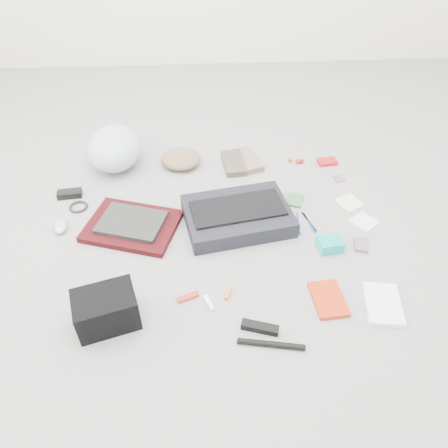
{
  "coord_description": "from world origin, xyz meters",
  "views": [
    {
      "loc": [
        -0.09,
        -1.49,
        1.4
      ],
      "look_at": [
        0.0,
        0.0,
        0.05
      ],
      "focal_mm": 35.0,
      "sensor_mm": 36.0,
      "label": 1
    }
  ],
  "objects": [
    {
      "name": "book_white",
      "position": [
        0.6,
        -0.47,
        0.01
      ],
      "size": [
        0.17,
        0.22,
        0.02
      ],
      "primitive_type": "cube",
      "rotation": [
        0.0,
        0.0,
        -0.16
      ],
      "color": "white",
      "rests_on": "ground_plane"
    },
    {
      "name": "napkin_bottom",
      "position": [
        0.68,
        0.03,
        0.0
      ],
      "size": [
        0.15,
        0.15,
        0.01
      ],
      "primitive_type": "cube",
      "rotation": [
        0.0,
        0.0,
        0.62
      ],
      "color": "silver",
      "rests_on": "ground_plane"
    },
    {
      "name": "accordion_wallet",
      "position": [
        0.47,
        -0.14,
        0.03
      ],
      "size": [
        0.12,
        0.1,
        0.05
      ],
      "primitive_type": "cube",
      "rotation": [
        0.0,
        0.0,
        0.13
      ],
      "color": "#14B0A8",
      "rests_on": "ground_plane"
    },
    {
      "name": "cable_coil",
      "position": [
        -0.72,
        0.22,
        0.01
      ],
      "size": [
        0.11,
        0.11,
        0.01
      ],
      "primitive_type": "torus",
      "rotation": [
        0.0,
        0.0,
        -0.18
      ],
      "color": "black",
      "rests_on": "ground_plane"
    },
    {
      "name": "notepad",
      "position": [
        0.37,
        0.21,
        0.01
      ],
      "size": [
        0.11,
        0.12,
        0.01
      ],
      "primitive_type": "cube",
      "rotation": [
        0.0,
        0.0,
        -0.36
      ],
      "color": "#3B6E40",
      "rests_on": "ground_plane"
    },
    {
      "name": "laptop_sleeve",
      "position": [
        -0.43,
        0.05,
        0.01
      ],
      "size": [
        0.49,
        0.42,
        0.03
      ],
      "primitive_type": "cube",
      "rotation": [
        0.0,
        0.0,
        -0.31
      ],
      "color": "#35080B",
      "rests_on": "ground_plane"
    },
    {
      "name": "multitool",
      "position": [
        -0.17,
        -0.38,
        0.01
      ],
      "size": [
        0.09,
        0.06,
        0.01
      ],
      "primitive_type": "cube",
      "rotation": [
        0.0,
        0.0,
        0.38
      ],
      "color": "maroon",
      "rests_on": "ground_plane"
    },
    {
      "name": "toiletry_tube_white",
      "position": [
        -0.08,
        -0.42,
        0.01
      ],
      "size": [
        0.05,
        0.08,
        0.02
      ],
      "primitive_type": "cylinder",
      "rotation": [
        1.57,
        0.0,
        0.39
      ],
      "color": "white",
      "rests_on": "ground_plane"
    },
    {
      "name": "messenger_bag",
      "position": [
        0.07,
        0.06,
        0.04
      ],
      "size": [
        0.54,
        0.43,
        0.08
      ],
      "primitive_type": "cube",
      "rotation": [
        0.0,
        0.0,
        0.19
      ],
      "color": "black",
      "rests_on": "ground_plane"
    },
    {
      "name": "mitten_right",
      "position": [
        0.16,
        0.57,
        0.02
      ],
      "size": [
        0.18,
        0.25,
        0.03
      ],
      "primitive_type": "cube",
      "rotation": [
        0.0,
        0.0,
        0.31
      ],
      "color": "#846E58",
      "rests_on": "ground_plane"
    },
    {
      "name": "stamp_sheet",
      "position": [
        0.64,
        0.38,
        0.0
      ],
      "size": [
        0.07,
        0.07,
        0.0
      ],
      "primitive_type": "cube",
      "rotation": [
        0.0,
        0.0,
        0.23
      ],
      "color": "#84586E",
      "rests_on": "ground_plane"
    },
    {
      "name": "lollipop_b",
      "position": [
        0.45,
        0.54,
        0.01
      ],
      "size": [
        0.03,
        0.03,
        0.03
      ],
      "primitive_type": "sphere",
      "rotation": [
        0.0,
        0.0,
        0.18
      ],
      "color": "#B42614",
      "rests_on": "ground_plane"
    },
    {
      "name": "bag_flap",
      "position": [
        0.07,
        0.06,
        0.09
      ],
      "size": [
        0.46,
        0.27,
        0.01
      ],
      "primitive_type": "cube",
      "rotation": [
        0.0,
        0.0,
        0.19
      ],
      "color": "black",
      "rests_on": "messenger_bag"
    },
    {
      "name": "ground_plane",
      "position": [
        0.0,
        0.0,
        0.0
      ],
      "size": [
        4.0,
        4.0,
        0.0
      ],
      "primitive_type": "plane",
      "color": "gray"
    },
    {
      "name": "laptop",
      "position": [
        -0.43,
        0.05,
        0.04
      ],
      "size": [
        0.34,
        0.29,
        0.02
      ],
      "primitive_type": "cube",
      "rotation": [
        0.0,
        0.0,
        -0.31
      ],
      "color": "black",
      "rests_on": "laptop_sleeve"
    },
    {
      "name": "camera_bag",
      "position": [
        -0.47,
        -0.48,
        0.07
      ],
      "size": [
        0.26,
        0.22,
        0.15
      ],
      "primitive_type": "cube",
      "rotation": [
        0.0,
        0.0,
        0.29
      ],
      "color": "black",
      "rests_on": "ground_plane"
    },
    {
      "name": "pen_blue",
      "position": [
        0.36,
        0.03,
        0.0
      ],
      "size": [
        0.02,
        0.15,
        0.01
      ],
      "primitive_type": "cylinder",
      "rotation": [
        1.57,
        0.0,
        -0.09
      ],
      "color": "navy",
      "rests_on": "ground_plane"
    },
    {
      "name": "bike_pump",
      "position": [
        0.14,
        -0.62,
        0.01
      ],
      "size": [
        0.25,
        0.07,
        0.02
      ],
      "primitive_type": "cylinder",
      "rotation": [
        0.0,
        1.57,
        -0.18
      ],
      "color": "black",
      "rests_on": "ground_plane"
    },
    {
      "name": "pen_navy",
      "position": [
        0.41,
        0.04,
        0.0
      ],
      "size": [
        0.03,
        0.14,
        0.01
      ],
      "primitive_type": "cylinder",
      "rotation": [
        1.57,
        0.0,
        0.17
      ],
      "color": "navy",
      "rests_on": "ground_plane"
    },
    {
      "name": "lollipop_c",
      "position": [
        0.47,
        0.55,
        0.01
      ],
      "size": [
        0.03,
        0.03,
        0.03
      ],
      "primitive_type": "sphere",
      "rotation": [
        0.0,
        0.0,
        -0.01
      ],
      "color": "#A61922",
      "rests_on": "ground_plane"
    },
    {
      "name": "mouse",
      "position": [
        -0.77,
        0.06,
        0.02
      ],
      "size": [
        0.08,
        0.11,
        0.04
      ],
      "primitive_type": "ellipsoid",
      "rotation": [
        0.0,
        0.0,
        0.16
      ],
      "color": "#BDBDBE",
      "rests_on": "ground_plane"
    },
    {
      "name": "card_deck",
      "position": [
        0.61,
        -0.13,
        0.01
      ],
      "size": [
        0.08,
        0.1,
        0.02
      ],
      "primitive_type": "cube",
      "rotation": [
        0.0,
        0.0,
        -0.23
      ],
      "color": "slate",
      "rests_on": "ground_plane"
    },
    {
      "name": "toiletry_tube_orange",
      "position": [
        -0.01,
        -0.37,
        0.01
      ],
      "size": [
        0.04,
        0.07,
        0.02
      ],
      "primitive_type": "cylinder",
      "rotation": [
        1.57,
        0.0,
        -0.32
      ],
      "color": "orange",
      "rests_on": "ground_plane"
    },
    {
      "name": "pen_black",
      "position": [
        0.41,
        0.05,
        0.0
      ],
      "size": [
        0.05,
        0.14,
        0.01
      ],
      "primitive_type": "cylinder",
      "rotation": [
        1.57,
        0.0,
        0.29
      ],
      "color": "black",
      "rests_on": "ground_plane"
    },
    {
      "name": "power_brick",
      "position": [
        -0.78,
        0.31,
        0.02
      ],
      "size": [
        0.13,
        0.07,
        0.03
      ],
      "primitive_type": "cube",
      "rotation": [
        0.0,
        0.0,
        0.12
      ],
      "color": "black",
      "rests_on": "ground_plane"
    },
    {
      "name": "altoids_tin",
      "position": [
        0.61,
        0.53,
        0.01
      ],
      "size": [
        0.11,
        0.08,
        0.02
      ],
      "primitive_type": "cube",
      "rotation": [
        0.0,
        0.0,
        0.12
      ],
      "color": "red",
      "rests_on": "ground_plane"
    },
    {
      "name": "u_lock",
      "position": [
        0.1,
        -0.55,
        0.01
      ],
      "size": [
        0.15,
        0.08,
        0.03
      ],
      "primitive_type": "cube",
      "rotation": [
        0.0,
        0.0,
        -0.3
      ],
      "color": "black",
      "rests_on": "ground_plane"
    },
    {
      "name": "lollipop_a",
      "position": [
        0.41,
        0.56,
        0.01
      ],
      "size": [
        0.03,
        0.03,
        0.02
      ],
      "primitive_type": "sphere",
      "rotation": [
        0.0,
        0.0,
        0.08
      ],
      "color": "red",
      "rests_on": "ground_plane"
    },
    {
      "name": "napkin_top",
      "position": [
        0.65,
        0.17,
        0.0
      ],
      "size": [
        0.15,
        0.15,
        0.01
      ],
      "primitive_type": "cube",
      "rotation": [
        0.0,
        0.0,
        0.48
      ],
      "color": "beige",
      "rests_on": "ground_plane"
    },
    {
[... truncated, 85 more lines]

